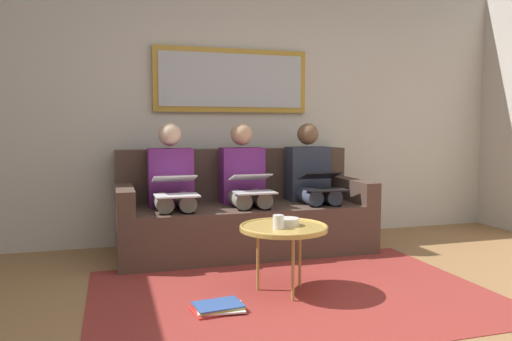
{
  "coord_description": "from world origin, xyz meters",
  "views": [
    {
      "loc": [
        1.13,
        2.06,
        1.09
      ],
      "look_at": [
        0.0,
        -1.7,
        0.75
      ],
      "focal_mm": 34.03,
      "sensor_mm": 36.0,
      "label": 1
    }
  ],
  "objects_px": {
    "person_left": "(312,181)",
    "coffee_table": "(284,229)",
    "cup": "(278,222)",
    "bowl": "(287,222)",
    "magazine_stack": "(218,307)",
    "laptop_black": "(322,182)",
    "person_right": "(172,186)",
    "couch": "(243,215)",
    "laptop_white": "(175,186)",
    "laptop_silver": "(252,184)",
    "person_middle": "(245,183)",
    "framed_mirror": "(232,81)"
  },
  "relations": [
    {
      "from": "person_left",
      "to": "coffee_table",
      "type": "bearing_deg",
      "value": 59.05
    },
    {
      "from": "cup",
      "to": "person_left",
      "type": "bearing_deg",
      "value": -121.71
    },
    {
      "from": "bowl",
      "to": "magazine_stack",
      "type": "bearing_deg",
      "value": 22.84
    },
    {
      "from": "laptop_black",
      "to": "person_right",
      "type": "distance_m",
      "value": 1.3
    },
    {
      "from": "couch",
      "to": "cup",
      "type": "height_order",
      "value": "couch"
    },
    {
      "from": "cup",
      "to": "laptop_black",
      "type": "height_order",
      "value": "laptop_black"
    },
    {
      "from": "cup",
      "to": "laptop_white",
      "type": "distance_m",
      "value": 1.12
    },
    {
      "from": "bowl",
      "to": "laptop_silver",
      "type": "distance_m",
      "value": 0.9
    },
    {
      "from": "person_middle",
      "to": "laptop_silver",
      "type": "relative_size",
      "value": 3.16
    },
    {
      "from": "framed_mirror",
      "to": "person_middle",
      "type": "bearing_deg",
      "value": 90.0
    },
    {
      "from": "cup",
      "to": "laptop_silver",
      "type": "height_order",
      "value": "laptop_silver"
    },
    {
      "from": "person_left",
      "to": "laptop_silver",
      "type": "relative_size",
      "value": 3.16
    },
    {
      "from": "laptop_silver",
      "to": "person_right",
      "type": "bearing_deg",
      "value": -20.63
    },
    {
      "from": "framed_mirror",
      "to": "person_left",
      "type": "height_order",
      "value": "framed_mirror"
    },
    {
      "from": "laptop_black",
      "to": "bowl",
      "type": "bearing_deg",
      "value": 53.6
    },
    {
      "from": "person_middle",
      "to": "laptop_white",
      "type": "bearing_deg",
      "value": 20.36
    },
    {
      "from": "coffee_table",
      "to": "magazine_stack",
      "type": "relative_size",
      "value": 1.76
    },
    {
      "from": "coffee_table",
      "to": "magazine_stack",
      "type": "xyz_separation_m",
      "value": [
        0.49,
        0.2,
        -0.41
      ]
    },
    {
      "from": "framed_mirror",
      "to": "bowl",
      "type": "height_order",
      "value": "framed_mirror"
    },
    {
      "from": "framed_mirror",
      "to": "laptop_black",
      "type": "distance_m",
      "value": 1.32
    },
    {
      "from": "framed_mirror",
      "to": "person_middle",
      "type": "height_order",
      "value": "framed_mirror"
    },
    {
      "from": "laptop_black",
      "to": "person_right",
      "type": "height_order",
      "value": "person_right"
    },
    {
      "from": "person_left",
      "to": "magazine_stack",
      "type": "height_order",
      "value": "person_left"
    },
    {
      "from": "laptop_black",
      "to": "laptop_silver",
      "type": "relative_size",
      "value": 0.98
    },
    {
      "from": "person_left",
      "to": "person_right",
      "type": "distance_m",
      "value": 1.28
    },
    {
      "from": "coffee_table",
      "to": "bowl",
      "type": "xyz_separation_m",
      "value": [
        -0.03,
        -0.02,
        0.04
      ]
    },
    {
      "from": "bowl",
      "to": "laptop_silver",
      "type": "relative_size",
      "value": 0.44
    },
    {
      "from": "coffee_table",
      "to": "laptop_black",
      "type": "bearing_deg",
      "value": -127.18
    },
    {
      "from": "person_left",
      "to": "laptop_silver",
      "type": "height_order",
      "value": "person_left"
    },
    {
      "from": "coffee_table",
      "to": "person_middle",
      "type": "bearing_deg",
      "value": -92.45
    },
    {
      "from": "coffee_table",
      "to": "person_right",
      "type": "relative_size",
      "value": 0.51
    },
    {
      "from": "couch",
      "to": "laptop_silver",
      "type": "relative_size",
      "value": 6.1
    },
    {
      "from": "cup",
      "to": "person_right",
      "type": "height_order",
      "value": "person_right"
    },
    {
      "from": "framed_mirror",
      "to": "person_right",
      "type": "relative_size",
      "value": 1.31
    },
    {
      "from": "laptop_black",
      "to": "coffee_table",
      "type": "bearing_deg",
      "value": 52.82
    },
    {
      "from": "laptop_silver",
      "to": "magazine_stack",
      "type": "bearing_deg",
      "value": 64.21
    },
    {
      "from": "cup",
      "to": "laptop_silver",
      "type": "bearing_deg",
      "value": -96.42
    },
    {
      "from": "framed_mirror",
      "to": "laptop_black",
      "type": "xyz_separation_m",
      "value": [
        -0.64,
        0.7,
        -0.92
      ]
    },
    {
      "from": "bowl",
      "to": "person_right",
      "type": "relative_size",
      "value": 0.14
    },
    {
      "from": "bowl",
      "to": "laptop_white",
      "type": "xyz_separation_m",
      "value": [
        0.62,
        -0.89,
        0.16
      ]
    },
    {
      "from": "couch",
      "to": "coffee_table",
      "type": "xyz_separation_m",
      "value": [
        0.05,
        1.22,
        0.12
      ]
    },
    {
      "from": "bowl",
      "to": "laptop_silver",
      "type": "bearing_deg",
      "value": -90.99
    },
    {
      "from": "framed_mirror",
      "to": "cup",
      "type": "distance_m",
      "value": 1.98
    },
    {
      "from": "person_left",
      "to": "person_right",
      "type": "height_order",
      "value": "same"
    },
    {
      "from": "person_left",
      "to": "laptop_black",
      "type": "height_order",
      "value": "person_left"
    },
    {
      "from": "couch",
      "to": "person_left",
      "type": "height_order",
      "value": "person_left"
    },
    {
      "from": "couch",
      "to": "framed_mirror",
      "type": "xyz_separation_m",
      "value": [
        0.0,
        -0.39,
        1.24
      ]
    },
    {
      "from": "person_right",
      "to": "framed_mirror",
      "type": "bearing_deg",
      "value": -144.47
    },
    {
      "from": "cup",
      "to": "person_right",
      "type": "bearing_deg",
      "value": -66.36
    },
    {
      "from": "coffee_table",
      "to": "laptop_black",
      "type": "xyz_separation_m",
      "value": [
        -0.69,
        -0.91,
        0.19
      ]
    }
  ]
}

